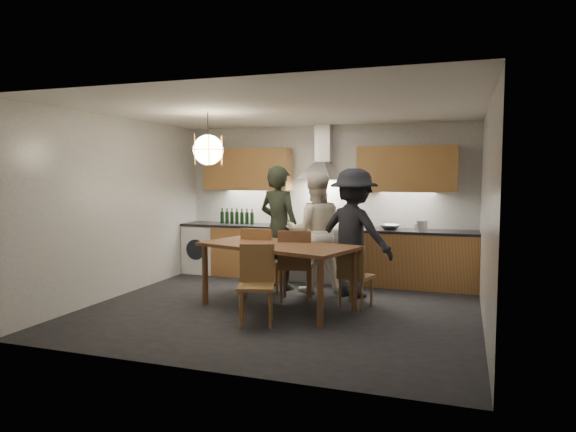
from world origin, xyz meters
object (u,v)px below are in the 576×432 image
(person_left, at_px, (279,228))
(stock_pot, at_px, (421,226))
(person_mid, at_px, (315,232))
(wine_bottles, at_px, (237,216))
(chair_back_left, at_px, (259,258))
(mixing_bowl, at_px, (390,227))
(dining_table, at_px, (278,252))
(person_right, at_px, (354,233))
(chair_front, at_px, (257,278))

(person_left, relative_size, stock_pot, 9.19)
(person_mid, xyz_separation_m, wine_bottles, (-1.65, 0.78, 0.13))
(chair_back_left, distance_m, mixing_bowl, 2.23)
(dining_table, bearing_deg, person_right, 66.36)
(person_left, bearing_deg, stock_pot, -140.77)
(person_mid, height_order, mixing_bowl, person_mid)
(person_left, bearing_deg, chair_front, 119.15)
(chair_front, bearing_deg, chair_back_left, 92.64)
(wine_bottles, bearing_deg, person_left, -36.67)
(chair_front, distance_m, wine_bottles, 3.04)
(dining_table, relative_size, chair_front, 2.39)
(person_right, bearing_deg, mixing_bowl, -93.13)
(person_mid, bearing_deg, stock_pot, -174.91)
(dining_table, relative_size, person_left, 1.17)
(chair_front, relative_size, wine_bottles, 1.46)
(dining_table, distance_m, chair_front, 0.74)
(person_mid, relative_size, wine_bottles, 2.82)
(person_left, relative_size, person_right, 1.02)
(person_left, height_order, mixing_bowl, person_left)
(dining_table, bearing_deg, mixing_bowl, 73.58)
(chair_front, relative_size, mixing_bowl, 2.83)
(chair_front, xyz_separation_m, person_right, (0.83, 1.68, 0.39))
(person_right, distance_m, mixing_bowl, 0.99)
(dining_table, distance_m, person_left, 1.20)
(stock_pot, relative_size, wine_bottles, 0.32)
(dining_table, bearing_deg, chair_back_left, 151.87)
(person_right, xyz_separation_m, wine_bottles, (-2.28, 0.95, 0.11))
(person_right, bearing_deg, stock_pot, -111.26)
(stock_pot, bearing_deg, mixing_bowl, -172.43)
(person_mid, distance_m, mixing_bowl, 1.27)
(dining_table, height_order, wine_bottles, wine_bottles)
(person_left, bearing_deg, mixing_bowl, -137.03)
(person_left, bearing_deg, chair_back_left, 102.27)
(person_right, xyz_separation_m, stock_pot, (0.86, 0.97, 0.04))
(person_left, height_order, person_mid, person_left)
(dining_table, distance_m, person_mid, 1.17)
(dining_table, bearing_deg, person_mid, 97.36)
(dining_table, xyz_separation_m, chair_back_left, (-0.45, 0.44, -0.18))
(mixing_bowl, xyz_separation_m, wine_bottles, (-2.68, 0.04, 0.09))
(person_right, height_order, stock_pot, person_right)
(chair_back_left, distance_m, person_right, 1.41)
(dining_table, height_order, person_mid, person_mid)
(person_mid, bearing_deg, mixing_bowl, -167.43)
(person_right, distance_m, wine_bottles, 2.48)
(dining_table, xyz_separation_m, stock_pot, (1.68, 1.94, 0.21))
(mixing_bowl, bearing_deg, person_right, -113.59)
(wine_bottles, bearing_deg, stock_pot, 0.36)
(mixing_bowl, bearing_deg, wine_bottles, 179.09)
(person_right, xyz_separation_m, mixing_bowl, (0.40, 0.91, 0.01))
(person_left, bearing_deg, wine_bottles, -19.20)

